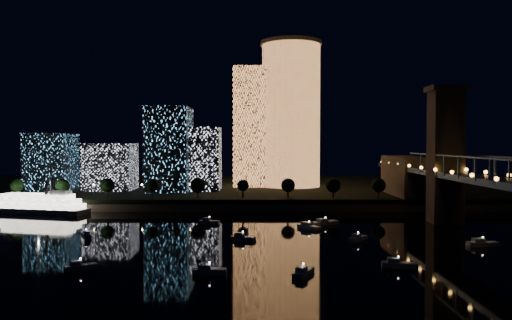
% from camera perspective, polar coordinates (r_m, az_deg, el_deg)
% --- Properties ---
extents(ground, '(520.00, 520.00, 0.00)m').
position_cam_1_polar(ground, '(134.93, 1.82, -10.58)').
color(ground, black).
rests_on(ground, ground).
extents(far_bank, '(420.00, 160.00, 5.00)m').
position_cam_1_polar(far_bank, '(292.89, 0.82, -3.27)').
color(far_bank, black).
rests_on(far_bank, ground).
extents(seawall, '(420.00, 6.00, 3.00)m').
position_cam_1_polar(seawall, '(215.48, 1.12, -5.43)').
color(seawall, '#6B5E4C').
rests_on(seawall, ground).
extents(tower_cylindrical, '(34.00, 34.00, 80.05)m').
position_cam_1_polar(tower_cylindrical, '(278.44, 4.02, 5.24)').
color(tower_cylindrical, '#FF9B51').
rests_on(tower_cylindrical, far_bank).
extents(tower_rectangular, '(20.79, 20.79, 66.14)m').
position_cam_1_polar(tower_rectangular, '(280.47, -0.45, 3.78)').
color(tower_rectangular, '#FF9B51').
rests_on(tower_rectangular, far_bank).
extents(midrise_blocks, '(96.31, 30.10, 42.25)m').
position_cam_1_polar(midrise_blocks, '(261.79, -12.85, 0.30)').
color(midrise_blocks, silver).
rests_on(midrise_blocks, far_bank).
extents(truss_bridge, '(13.00, 266.00, 50.00)m').
position_cam_1_polar(truss_bridge, '(152.60, 27.02, -3.15)').
color(truss_bridge, navy).
rests_on(truss_bridge, ground).
extents(riverboat, '(47.10, 19.75, 13.93)m').
position_cam_1_polar(riverboat, '(228.54, -24.06, -4.66)').
color(riverboat, silver).
rests_on(riverboat, ground).
extents(motorboats, '(123.92, 76.58, 2.78)m').
position_cam_1_polar(motorboats, '(148.12, 3.82, -9.12)').
color(motorboats, silver).
rests_on(motorboats, ground).
extents(esplanade_trees, '(166.17, 6.82, 8.91)m').
position_cam_1_polar(esplanade_trees, '(221.57, -5.81, -2.91)').
color(esplanade_trees, black).
rests_on(esplanade_trees, far_bank).
extents(street_lamps, '(132.70, 0.70, 5.65)m').
position_cam_1_polar(street_lamps, '(228.49, -7.50, -3.13)').
color(street_lamps, black).
rests_on(street_lamps, far_bank).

